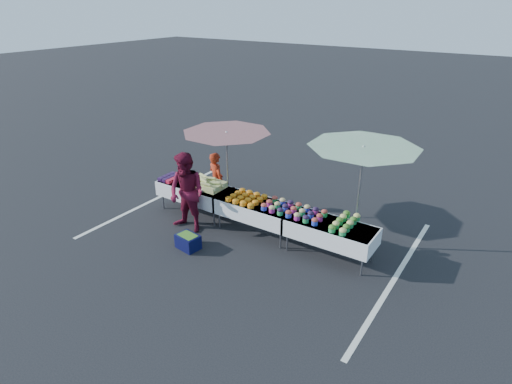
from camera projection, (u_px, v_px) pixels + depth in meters
The scene contains 17 objects.
ground at pixel (256, 232), 9.78m from camera, with size 80.00×80.00×0.00m, color black.
stripe_left at pixel (156, 199), 11.39m from camera, with size 0.10×5.00×0.00m, color silver.
stripe_right at pixel (395, 278), 8.17m from camera, with size 0.10×5.00×0.00m, color silver.
table_left at pixel (195, 191), 10.45m from camera, with size 1.86×0.81×0.75m.
table_center at pixel (256, 209), 9.54m from camera, with size 1.86×0.81×0.75m.
table_right at pixel (330, 231), 8.64m from camera, with size 1.86×0.81×0.75m.
berry_punnets at pixel (171, 178), 10.67m from camera, with size 0.40×0.54×0.08m.
corn_pile at pixel (203, 183), 10.24m from camera, with size 1.16×0.57×0.26m.
plastic_bags at pixel (196, 191), 9.99m from camera, with size 0.30×0.25×0.05m, color white.
carrot_bowls at pixel (246, 198), 9.57m from camera, with size 0.75×0.69×0.11m.
potato_cups at pixel (294, 210), 8.96m from camera, with size 1.34×0.58×0.16m.
bean_baskets at pixel (345, 222), 8.47m from camera, with size 0.36×0.86×0.15m.
vendor at pixel (216, 180), 10.68m from camera, with size 0.53×0.35×1.45m, color #A02812.
customer at pixel (187, 193), 9.51m from camera, with size 0.89×0.70×1.84m, color maroon.
umbrella_left at pixel (227, 139), 9.84m from camera, with size 2.68×2.68×2.11m.
umbrella_right at pixel (363, 156), 8.37m from camera, with size 2.94×2.94×2.27m.
storage_bin at pixel (188, 241), 9.08m from camera, with size 0.53×0.42×0.32m.
Camera 1 is at (4.71, -7.11, 4.87)m, focal length 30.00 mm.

